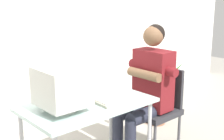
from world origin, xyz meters
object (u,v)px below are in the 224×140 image
keyboard (97,99)px  potted_plant (157,93)px  crt_monitor (62,87)px  office_chair (158,104)px  person_seated (147,86)px  desk (88,109)px

keyboard → potted_plant: potted_plant is taller
crt_monitor → potted_plant: (1.67, 0.41, -0.51)m
potted_plant → crt_monitor: bearing=-166.3°
office_chair → potted_plant: bearing=41.0°
person_seated → potted_plant: 0.88m
desk → keyboard: keyboard is taller
keyboard → office_chair: office_chair is taller
crt_monitor → keyboard: (0.36, 0.01, -0.19)m
keyboard → potted_plant: 1.41m
keyboard → office_chair: bearing=-3.0°
desk → keyboard: bearing=-0.7°
crt_monitor → office_chair: crt_monitor is taller
crt_monitor → potted_plant: 1.79m
keyboard → person_seated: 0.62m
office_chair → person_seated: size_ratio=0.65×
office_chair → potted_plant: 0.67m
desk → office_chair: office_chair is taller
person_seated → potted_plant: size_ratio=1.56×
office_chair → potted_plant: office_chair is taller
person_seated → potted_plant: (0.69, 0.44, -0.33)m
potted_plant → person_seated: bearing=-147.5°
office_chair → potted_plant: (0.50, 0.44, -0.09)m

